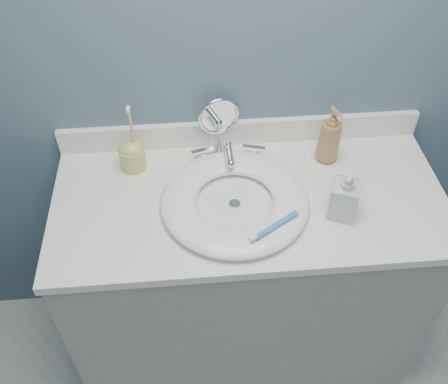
{
  "coord_description": "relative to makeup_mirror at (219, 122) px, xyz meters",
  "views": [
    {
      "loc": [
        -0.17,
        -0.08,
        2.0
      ],
      "look_at": [
        -0.08,
        0.94,
        0.94
      ],
      "focal_mm": 40.0,
      "sensor_mm": 36.0,
      "label": 1
    }
  ],
  "objects": [
    {
      "name": "back_wall",
      "position": [
        0.08,
        0.03,
        0.21
      ],
      "size": [
        2.2,
        0.02,
        2.4
      ],
      "primitive_type": "cube",
      "color": "slate",
      "rests_on": "ground"
    },
    {
      "name": "vanity_cabinet",
      "position": [
        0.08,
        -0.24,
        -0.57
      ],
      "size": [
        1.2,
        0.55,
        0.85
      ],
      "primitive_type": "cube",
      "color": "#A19C93",
      "rests_on": "ground"
    },
    {
      "name": "countertop",
      "position": [
        0.08,
        -0.24,
        -0.13
      ],
      "size": [
        1.22,
        0.57,
        0.03
      ],
      "primitive_type": "cube",
      "color": "white",
      "rests_on": "vanity_cabinet"
    },
    {
      "name": "backsplash",
      "position": [
        0.08,
        0.02,
        -0.07
      ],
      "size": [
        1.22,
        0.02,
        0.09
      ],
      "primitive_type": "cube",
      "color": "white",
      "rests_on": "countertop"
    },
    {
      "name": "basin",
      "position": [
        0.03,
        -0.27,
        -0.09
      ],
      "size": [
        0.45,
        0.45,
        0.04
      ],
      "primitive_type": null,
      "color": "white",
      "rests_on": "countertop"
    },
    {
      "name": "drain",
      "position": [
        0.03,
        -0.27,
        -0.11
      ],
      "size": [
        0.04,
        0.04,
        0.01
      ],
      "primitive_type": "cylinder",
      "color": "silver",
      "rests_on": "countertop"
    },
    {
      "name": "faucet",
      "position": [
        0.03,
        -0.07,
        -0.08
      ],
      "size": [
        0.25,
        0.13,
        0.07
      ],
      "color": "silver",
      "rests_on": "countertop"
    },
    {
      "name": "makeup_mirror",
      "position": [
        0.0,
        0.0,
        0.0
      ],
      "size": [
        0.14,
        0.08,
        0.2
      ],
      "rotation": [
        0.0,
        0.0,
        0.18
      ],
      "color": "silver",
      "rests_on": "countertop"
    },
    {
      "name": "soap_bottle_amber",
      "position": [
        0.35,
        -0.08,
        -0.01
      ],
      "size": [
        0.1,
        0.1,
        0.2
      ],
      "primitive_type": "imported",
      "rotation": [
        0.0,
        0.0,
        0.33
      ],
      "color": "olive",
      "rests_on": "countertop"
    },
    {
      "name": "soap_bottle_clear",
      "position": [
        0.34,
        -0.33,
        -0.02
      ],
      "size": [
        0.1,
        0.11,
        0.18
      ],
      "primitive_type": "imported",
      "rotation": [
        0.0,
        0.0,
        -0.41
      ],
      "color": "silver",
      "rests_on": "countertop"
    },
    {
      "name": "toothbrush_holder",
      "position": [
        -0.29,
        -0.07,
        -0.06
      ],
      "size": [
        0.08,
        0.08,
        0.24
      ],
      "rotation": [
        0.0,
        0.0,
        0.08
      ],
      "color": "#CDC566",
      "rests_on": "countertop"
    },
    {
      "name": "toothbrush_lying",
      "position": [
        0.13,
        -0.4,
        -0.07
      ],
      "size": [
        0.15,
        0.11,
        0.02
      ],
      "rotation": [
        0.0,
        0.0,
        0.57
      ],
      "color": "teal",
      "rests_on": "basin"
    }
  ]
}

